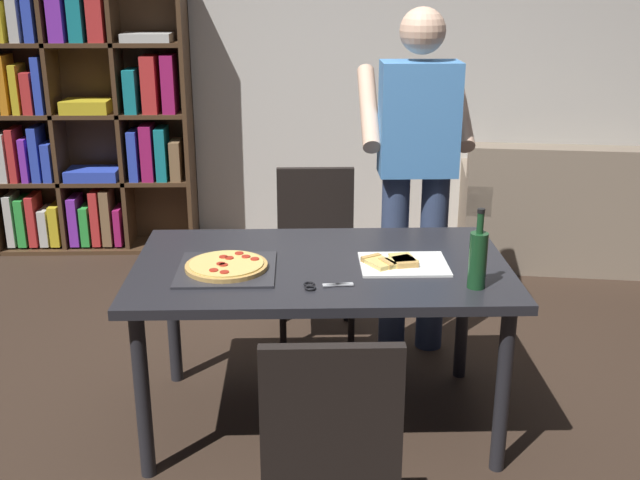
{
  "coord_description": "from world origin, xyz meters",
  "views": [
    {
      "loc": [
        -0.09,
        -3.01,
        1.89
      ],
      "look_at": [
        0.0,
        0.15,
        0.8
      ],
      "focal_mm": 43.29,
      "sensor_mm": 36.0,
      "label": 1
    }
  ],
  "objects_px": {
    "couch": "(588,218)",
    "kitchen_scissors": "(320,286)",
    "dining_table": "(321,280)",
    "chair_near_camera": "(330,443)",
    "bookshelf": "(84,117)",
    "person_serving_pizza": "(417,164)",
    "wine_bottle": "(478,258)",
    "pepperoni_pizza_on_tray": "(227,267)",
    "chair_far_side": "(316,242)"
  },
  "relations": [
    {
      "from": "pepperoni_pizza_on_tray",
      "to": "kitchen_scissors",
      "type": "xyz_separation_m",
      "value": [
        0.37,
        -0.18,
        -0.01
      ]
    },
    {
      "from": "bookshelf",
      "to": "pepperoni_pizza_on_tray",
      "type": "distance_m",
      "value": 2.73
    },
    {
      "from": "dining_table",
      "to": "kitchen_scissors",
      "type": "height_order",
      "value": "kitchen_scissors"
    },
    {
      "from": "person_serving_pizza",
      "to": "wine_bottle",
      "type": "distance_m",
      "value": 1.02
    },
    {
      "from": "bookshelf",
      "to": "pepperoni_pizza_on_tray",
      "type": "relative_size",
      "value": 4.94
    },
    {
      "from": "chair_near_camera",
      "to": "couch",
      "type": "xyz_separation_m",
      "value": [
        1.89,
        2.94,
        -0.21
      ]
    },
    {
      "from": "bookshelf",
      "to": "kitchen_scissors",
      "type": "relative_size",
      "value": 9.97
    },
    {
      "from": "wine_bottle",
      "to": "chair_far_side",
      "type": "bearing_deg",
      "value": 115.63
    },
    {
      "from": "dining_table",
      "to": "person_serving_pizza",
      "type": "distance_m",
      "value": 0.94
    },
    {
      "from": "dining_table",
      "to": "wine_bottle",
      "type": "distance_m",
      "value": 0.68
    },
    {
      "from": "dining_table",
      "to": "wine_bottle",
      "type": "xyz_separation_m",
      "value": [
        0.59,
        -0.28,
        0.2
      ]
    },
    {
      "from": "pepperoni_pizza_on_tray",
      "to": "dining_table",
      "type": "bearing_deg",
      "value": 11.0
    },
    {
      "from": "dining_table",
      "to": "chair_near_camera",
      "type": "xyz_separation_m",
      "value": [
        -0.0,
        -0.95,
        -0.16
      ]
    },
    {
      "from": "person_serving_pizza",
      "to": "pepperoni_pizza_on_tray",
      "type": "xyz_separation_m",
      "value": [
        -0.88,
        -0.8,
        -0.23
      ]
    },
    {
      "from": "person_serving_pizza",
      "to": "couch",
      "type": "bearing_deg",
      "value": 42.12
    },
    {
      "from": "person_serving_pizza",
      "to": "wine_bottle",
      "type": "relative_size",
      "value": 5.54
    },
    {
      "from": "chair_near_camera",
      "to": "chair_far_side",
      "type": "relative_size",
      "value": 1.0
    },
    {
      "from": "chair_near_camera",
      "to": "kitchen_scissors",
      "type": "bearing_deg",
      "value": 91.01
    },
    {
      "from": "couch",
      "to": "wine_bottle",
      "type": "bearing_deg",
      "value": -119.87
    },
    {
      "from": "couch",
      "to": "pepperoni_pizza_on_tray",
      "type": "relative_size",
      "value": 4.58
    },
    {
      "from": "dining_table",
      "to": "chair_near_camera",
      "type": "bearing_deg",
      "value": -90.0
    },
    {
      "from": "dining_table",
      "to": "bookshelf",
      "type": "relative_size",
      "value": 0.8
    },
    {
      "from": "chair_far_side",
      "to": "wine_bottle",
      "type": "distance_m",
      "value": 1.41
    },
    {
      "from": "pepperoni_pizza_on_tray",
      "to": "kitchen_scissors",
      "type": "bearing_deg",
      "value": -26.28
    },
    {
      "from": "person_serving_pizza",
      "to": "pepperoni_pizza_on_tray",
      "type": "bearing_deg",
      "value": -137.75
    },
    {
      "from": "chair_far_side",
      "to": "pepperoni_pizza_on_tray",
      "type": "height_order",
      "value": "chair_far_side"
    },
    {
      "from": "chair_near_camera",
      "to": "person_serving_pizza",
      "type": "bearing_deg",
      "value": 73.47
    },
    {
      "from": "chair_near_camera",
      "to": "person_serving_pizza",
      "type": "xyz_separation_m",
      "value": [
        0.5,
        1.68,
        0.49
      ]
    },
    {
      "from": "kitchen_scissors",
      "to": "couch",
      "type": "bearing_deg",
      "value": 49.75
    },
    {
      "from": "chair_far_side",
      "to": "person_serving_pizza",
      "type": "height_order",
      "value": "person_serving_pizza"
    },
    {
      "from": "wine_bottle",
      "to": "bookshelf",
      "type": "bearing_deg",
      "value": 129.29
    },
    {
      "from": "bookshelf",
      "to": "kitchen_scissors",
      "type": "distance_m",
      "value": 3.07
    },
    {
      "from": "couch",
      "to": "pepperoni_pizza_on_tray",
      "type": "distance_m",
      "value": 3.11
    },
    {
      "from": "chair_near_camera",
      "to": "bookshelf",
      "type": "xyz_separation_m",
      "value": [
        -1.58,
        3.32,
        0.44
      ]
    },
    {
      "from": "dining_table",
      "to": "bookshelf",
      "type": "bearing_deg",
      "value": 123.67
    },
    {
      "from": "chair_far_side",
      "to": "couch",
      "type": "relative_size",
      "value": 0.5
    },
    {
      "from": "pepperoni_pizza_on_tray",
      "to": "person_serving_pizza",
      "type": "bearing_deg",
      "value": 42.25
    },
    {
      "from": "dining_table",
      "to": "chair_far_side",
      "type": "height_order",
      "value": "chair_far_side"
    },
    {
      "from": "chair_far_side",
      "to": "pepperoni_pizza_on_tray",
      "type": "distance_m",
      "value": 1.12
    },
    {
      "from": "wine_bottle",
      "to": "pepperoni_pizza_on_tray",
      "type": "bearing_deg",
      "value": 168.2
    },
    {
      "from": "couch",
      "to": "kitchen_scissors",
      "type": "height_order",
      "value": "couch"
    },
    {
      "from": "bookshelf",
      "to": "dining_table",
      "type": "bearing_deg",
      "value": -56.33
    },
    {
      "from": "chair_near_camera",
      "to": "bookshelf",
      "type": "distance_m",
      "value": 3.7
    },
    {
      "from": "chair_near_camera",
      "to": "chair_far_side",
      "type": "height_order",
      "value": "same"
    },
    {
      "from": "person_serving_pizza",
      "to": "chair_near_camera",
      "type": "bearing_deg",
      "value": -106.53
    },
    {
      "from": "wine_bottle",
      "to": "couch",
      "type": "bearing_deg",
      "value": 60.13
    },
    {
      "from": "dining_table",
      "to": "kitchen_scissors",
      "type": "relative_size",
      "value": 7.97
    },
    {
      "from": "dining_table",
      "to": "person_serving_pizza",
      "type": "relative_size",
      "value": 0.89
    },
    {
      "from": "pepperoni_pizza_on_tray",
      "to": "wine_bottle",
      "type": "distance_m",
      "value": 1.0
    },
    {
      "from": "dining_table",
      "to": "pepperoni_pizza_on_tray",
      "type": "relative_size",
      "value": 3.94
    }
  ]
}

